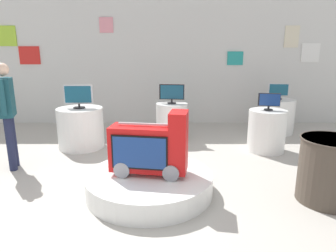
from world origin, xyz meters
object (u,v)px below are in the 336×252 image
object	(u,v)px
main_display_pedestal	(148,183)
side_table_round	(328,169)
tv_on_center_rear	(171,93)
display_pedestal_far_right	(275,116)
display_pedestal_left_rear	(80,128)
tv_on_left_rear	(77,96)
shopper_browsing_near_truck	(5,108)
display_pedestal_right_rear	(265,131)
tv_on_right_rear	(268,101)
novelty_firetruck_tv	(149,149)
display_pedestal_center_rear	(171,122)
tv_on_far_right	(277,91)

from	to	relation	value
main_display_pedestal	side_table_round	xyz separation A→B (m)	(2.26, -0.22, 0.28)
tv_on_center_rear	display_pedestal_far_right	bearing A→B (deg)	13.44
tv_on_center_rear	display_pedestal_left_rear	bearing A→B (deg)	-164.12
tv_on_left_rear	shopper_browsing_near_truck	bearing A→B (deg)	-126.50
display_pedestal_right_rear	tv_on_right_rear	world-z (taller)	tv_on_right_rear
novelty_firetruck_tv	display_pedestal_center_rear	distance (m)	2.51
display_pedestal_far_right	shopper_browsing_near_truck	size ratio (longest dim) A/B	0.48
display_pedestal_right_rear	shopper_browsing_near_truck	size ratio (longest dim) A/B	0.47
main_display_pedestal	novelty_firetruck_tv	world-z (taller)	novelty_firetruck_tv
main_display_pedestal	tv_on_left_rear	size ratio (longest dim) A/B	3.12
shopper_browsing_near_truck	tv_on_right_rear	bearing A→B (deg)	11.20
tv_on_left_rear	display_pedestal_right_rear	xyz separation A→B (m)	(3.58, -0.21, -0.63)
tv_on_center_rear	shopper_browsing_near_truck	bearing A→B (deg)	-148.40
main_display_pedestal	novelty_firetruck_tv	size ratio (longest dim) A/B	1.62
display_pedestal_right_rear	shopper_browsing_near_truck	xyz separation A→B (m)	(-4.37, -0.87, 0.59)
tv_on_center_rear	tv_on_left_rear	bearing A→B (deg)	-163.99
tv_on_right_rear	display_pedestal_far_right	world-z (taller)	tv_on_right_rear
display_pedestal_left_rear	tv_on_right_rear	world-z (taller)	tv_on_right_rear
display_pedestal_center_rear	display_pedestal_right_rear	distance (m)	1.93
tv_on_right_rear	shopper_browsing_near_truck	world-z (taller)	shopper_browsing_near_truck
display_pedestal_right_rear	tv_on_far_right	distance (m)	1.56
tv_on_center_rear	display_pedestal_right_rear	distance (m)	2.02
main_display_pedestal	shopper_browsing_near_truck	size ratio (longest dim) A/B	1.00
display_pedestal_center_rear	display_pedestal_right_rear	xyz separation A→B (m)	(1.79, -0.73, 0.00)
tv_on_center_rear	display_pedestal_center_rear	bearing A→B (deg)	96.20
tv_on_right_rear	tv_on_center_rear	bearing A→B (deg)	157.86
novelty_firetruck_tv	display_pedestal_far_right	size ratio (longest dim) A/B	1.28
display_pedestal_center_rear	tv_on_far_right	size ratio (longest dim) A/B	1.79
tv_on_left_rear	display_pedestal_left_rear	bearing A→B (deg)	88.20
side_table_round	shopper_browsing_near_truck	world-z (taller)	shopper_browsing_near_truck
tv_on_center_rear	shopper_browsing_near_truck	xyz separation A→B (m)	(-2.59, -1.59, -0.02)
shopper_browsing_near_truck	tv_on_far_right	bearing A→B (deg)	23.39
novelty_firetruck_tv	tv_on_far_right	xyz separation A→B (m)	(2.73, 3.05, 0.36)
main_display_pedestal	side_table_round	world-z (taller)	side_table_round
display_pedestal_left_rear	tv_on_far_right	bearing A→B (deg)	14.43
display_pedestal_center_rear	tv_on_center_rear	size ratio (longest dim) A/B	1.52
display_pedestal_right_rear	tv_on_center_rear	bearing A→B (deg)	157.96
tv_on_left_rear	tv_on_center_rear	world-z (taller)	tv_on_left_rear
display_pedestal_left_rear	tv_on_left_rear	bearing A→B (deg)	-91.80
tv_on_center_rear	side_table_round	size ratio (longest dim) A/B	0.63
display_pedestal_left_rear	tv_on_right_rear	size ratio (longest dim) A/B	2.24
display_pedestal_far_right	shopper_browsing_near_truck	bearing A→B (deg)	-156.57
display_pedestal_left_rear	shopper_browsing_near_truck	distance (m)	1.47
display_pedestal_left_rear	tv_on_center_rear	world-z (taller)	tv_on_center_rear
tv_on_right_rear	shopper_browsing_near_truck	bearing A→B (deg)	-168.80
novelty_firetruck_tv	display_pedestal_left_rear	distance (m)	2.47
display_pedestal_left_rear	tv_on_far_right	world-z (taller)	tv_on_far_right
display_pedestal_right_rear	tv_on_far_right	size ratio (longest dim) A/B	1.79
display_pedestal_right_rear	tv_on_far_right	xyz separation A→B (m)	(0.64, 1.30, 0.59)
tv_on_left_rear	shopper_browsing_near_truck	world-z (taller)	shopper_browsing_near_truck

